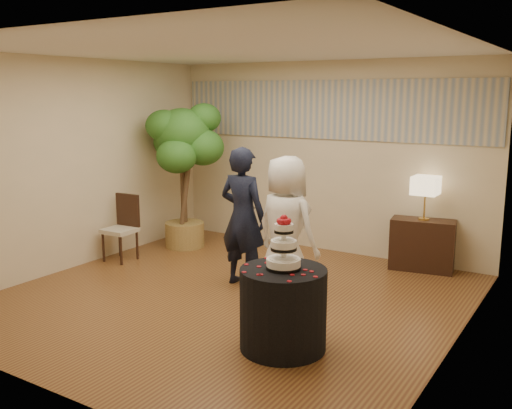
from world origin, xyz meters
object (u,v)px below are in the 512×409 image
Objects in this scene: cake_table at (283,309)px; wedding_cake at (284,242)px; side_chair at (120,228)px; table_lamp at (425,198)px; groom at (243,217)px; console at (422,245)px; bride at (286,228)px; ficus_tree at (183,175)px.

wedding_cake is (0.00, 0.00, 0.64)m from cake_table.
side_chair is (-3.35, 1.25, 0.08)m from cake_table.
wedding_cake reaches higher than table_lamp.
groom reaches higher than console.
bride is at bearing 169.99° from groom.
side_chair is (-2.72, 0.07, -0.36)m from bride.
ficus_tree is at bearing -177.01° from console.
table_lamp reaches higher than cake_table.
table_lamp is (0.00, 0.00, 0.63)m from console.
ficus_tree is 2.40× the size of side_chair.
cake_table is 1.38× the size of table_lamp.
ficus_tree is at bearing 71.84° from side_chair.
wedding_cake is at bearing -106.93° from console.
console is 0.63m from table_lamp.
groom is at bearing -133.84° from table_lamp.
bride reaches higher than side_chair.
groom is at bearing -0.80° from bride.
bride is 2.22m from console.
cake_table is (0.63, -1.18, -0.44)m from bride.
wedding_cake is (1.31, -1.32, 0.16)m from groom.
table_lamp is (1.70, 1.77, 0.12)m from groom.
groom is 2.07× the size of console.
bride is (0.67, -0.13, -0.03)m from groom.
groom is 1.91m from cake_table.
side_chair is (-3.74, -1.84, -0.51)m from table_lamp.
wedding_cake is at bearing -37.25° from ficus_tree.
table_lamp is at bearing 82.71° from wedding_cake.
bride is at bearing -128.00° from console.
bride is 1.78× the size of side_chair.
wedding_cake is at bearing 135.96° from groom.
console is 3.61m from ficus_tree.
table_lamp is 3.53m from ficus_tree.
side_chair is at bearing 2.89° from groom.
groom is 1.86m from wedding_cake.
cake_table is 3.90m from ficus_tree.
cake_table is 3.11m from console.
side_chair reaches higher than cake_table.
wedding_cake is at bearing -22.84° from side_chair.
wedding_cake reaches higher than cake_table.
cake_table is at bearing 0.00° from wedding_cake.
console is (0.40, 3.09, -0.68)m from wedding_cake.
ficus_tree reaches higher than cake_table.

